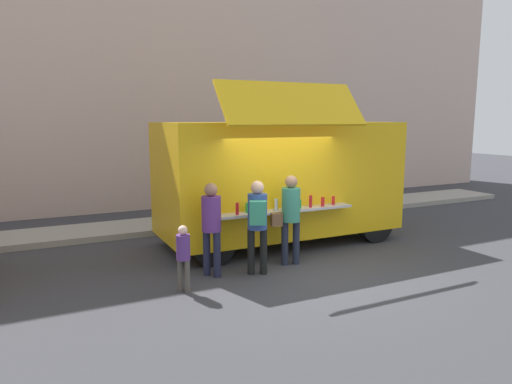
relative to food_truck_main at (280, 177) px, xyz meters
The scene contains 9 objects.
ground_plane 2.60m from the food_truck_main, 106.98° to the right, with size 60.00×60.00×0.00m, color #38383D.
curb_strip 5.00m from the food_truck_main, 146.78° to the left, with size 28.00×1.60×0.15m, color #9E998E.
building_behind 7.88m from the food_truck_main, 114.73° to the left, with size 32.00×2.40×9.57m, color beige.
food_truck_main is the anchor object (origin of this frame).
trash_bin 5.08m from the food_truck_main, 27.77° to the left, with size 0.60×0.60×1.04m, color #305C37.
customer_front_ordering 1.78m from the food_truck_main, 112.39° to the right, with size 0.59×0.36×1.79m.
customer_mid_with_backpack 2.44m from the food_truck_main, 128.91° to the right, with size 0.47×0.58×1.76m.
customer_rear_waiting 2.81m from the food_truck_main, 145.68° to the right, with size 0.35×0.35×1.73m.
child_near_queue 3.75m from the food_truck_main, 144.95° to the right, with size 0.23×0.23×1.14m.
Camera 1 is at (-4.54, -7.24, 2.85)m, focal length 32.36 mm.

